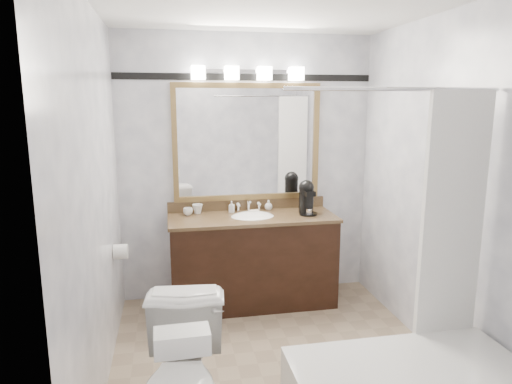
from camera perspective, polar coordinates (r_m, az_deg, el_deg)
The scene contains 13 objects.
room at distance 3.12m, azimuth 2.94°, elevation -0.45°, with size 2.42×2.62×2.52m.
vanity at distance 4.30m, azimuth -0.44°, elevation -8.30°, with size 1.53×0.58×0.97m.
mirror at distance 4.33m, azimuth -1.10°, elevation 6.21°, with size 1.40×0.04×1.10m.
vanity_light_bar at distance 4.26m, azimuth -1.01°, elevation 14.66°, with size 1.02×0.14×0.12m.
accent_stripe at distance 4.32m, azimuth -1.16°, elevation 14.17°, with size 2.40×0.01×0.06m, color black.
tp_roll at distance 3.84m, azimuth -16.56°, elevation -7.15°, with size 0.12×0.12×0.11m, color white.
tissue_box at distance 2.11m, azimuth -9.21°, elevation -17.90°, with size 0.24×0.13×0.10m, color white.
coffee_maker at distance 4.25m, azimuth 6.34°, elevation -0.57°, with size 0.16×0.21×0.32m.
cup_left at distance 4.25m, azimuth -8.51°, elevation -2.43°, with size 0.09×0.09×0.07m, color white.
cup_right at distance 4.29m, azimuth -7.32°, elevation -2.11°, with size 0.10×0.10×0.09m, color white.
soap_bottle_a at distance 4.31m, azimuth -3.06°, elevation -1.85°, with size 0.05×0.05×0.11m, color white.
soap_bottle_b at distance 4.40m, azimuth 1.57°, elevation -1.64°, with size 0.08×0.08×0.10m, color white.
soap_bar at distance 4.29m, azimuth -0.25°, elevation -2.45°, with size 0.08×0.05×0.03m, color beige.
Camera 1 is at (-0.73, -2.96, 1.89)m, focal length 32.00 mm.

